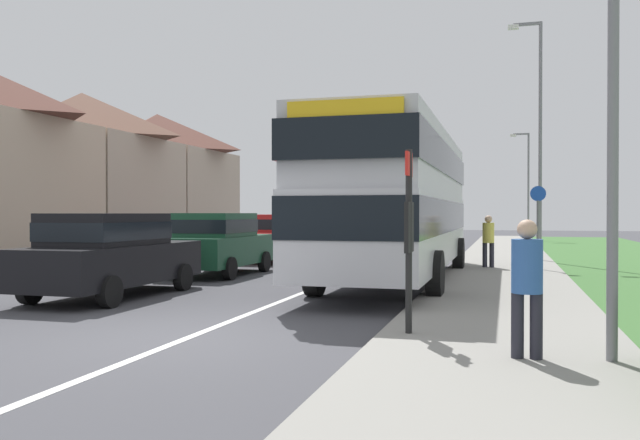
# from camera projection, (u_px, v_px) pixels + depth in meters

# --- Properties ---
(ground_plane) EXTENTS (120.00, 120.00, 0.00)m
(ground_plane) POSITION_uv_depth(u_px,v_px,m) (187.00, 338.00, 9.12)
(ground_plane) COLOR #424247
(lane_marking_centre) EXTENTS (0.14, 60.00, 0.01)m
(lane_marking_centre) POSITION_uv_depth(u_px,v_px,m) (333.00, 281.00, 16.82)
(lane_marking_centre) COLOR silver
(lane_marking_centre) RESTS_ON ground_plane
(pavement_near_side) EXTENTS (3.20, 68.00, 0.12)m
(pavement_near_side) POSITION_uv_depth(u_px,v_px,m) (503.00, 293.00, 13.74)
(pavement_near_side) COLOR gray
(pavement_near_side) RESTS_ON ground_plane
(double_decker_bus) EXTENTS (2.80, 11.39, 3.70)m
(double_decker_bus) POSITION_uv_depth(u_px,v_px,m) (398.00, 197.00, 16.39)
(double_decker_bus) COLOR #BCBCC1
(double_decker_bus) RESTS_ON ground_plane
(parked_car_black) EXTENTS (1.94, 4.57, 1.73)m
(parked_car_black) POSITION_uv_depth(u_px,v_px,m) (110.00, 251.00, 13.52)
(parked_car_black) COLOR black
(parked_car_black) RESTS_ON ground_plane
(parked_car_dark_green) EXTENTS (1.95, 4.09, 1.74)m
(parked_car_dark_green) POSITION_uv_depth(u_px,v_px,m) (218.00, 241.00, 18.39)
(parked_car_dark_green) COLOR #19472D
(parked_car_dark_green) RESTS_ON ground_plane
(parked_car_red) EXTENTS (1.92, 4.50, 1.69)m
(parked_car_red) POSITION_uv_depth(u_px,v_px,m) (283.00, 236.00, 23.70)
(parked_car_red) COLOR #B21E1E
(parked_car_red) RESTS_ON ground_plane
(pedestrian_at_stop) EXTENTS (0.34, 0.34, 1.67)m
(pedestrian_at_stop) POSITION_uv_depth(u_px,v_px,m) (527.00, 282.00, 7.31)
(pedestrian_at_stop) COLOR #23232D
(pedestrian_at_stop) RESTS_ON ground_plane
(pedestrian_walking_away) EXTENTS (0.34, 0.34, 1.67)m
(pedestrian_walking_away) POSITION_uv_depth(u_px,v_px,m) (488.00, 239.00, 19.59)
(pedestrian_walking_away) COLOR #23232D
(pedestrian_walking_away) RESTS_ON ground_plane
(bus_stop_sign) EXTENTS (0.09, 0.52, 2.60)m
(bus_stop_sign) POSITION_uv_depth(u_px,v_px,m) (409.00, 228.00, 8.85)
(bus_stop_sign) COLOR black
(bus_stop_sign) RESTS_ON ground_plane
(cycle_route_sign) EXTENTS (0.44, 0.08, 2.52)m
(cycle_route_sign) POSITION_uv_depth(u_px,v_px,m) (538.00, 224.00, 18.96)
(cycle_route_sign) COLOR slate
(cycle_route_sign) RESTS_ON ground_plane
(street_lamp_mid) EXTENTS (1.14, 0.20, 8.29)m
(street_lamp_mid) POSITION_uv_depth(u_px,v_px,m) (537.00, 127.00, 22.53)
(street_lamp_mid) COLOR slate
(street_lamp_mid) RESTS_ON ground_plane
(street_lamp_far) EXTENTS (1.14, 0.20, 6.62)m
(street_lamp_far) POSITION_uv_depth(u_px,v_px,m) (526.00, 178.00, 40.14)
(street_lamp_far) COLOR slate
(street_lamp_far) RESTS_ON ground_plane
(house_terrace_far_side) EXTENTS (6.76, 19.02, 6.95)m
(house_terrace_far_side) POSITION_uv_depth(u_px,v_px,m) (82.00, 173.00, 28.48)
(house_terrace_far_side) COLOR #C1A88E
(house_terrace_far_side) RESTS_ON ground_plane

